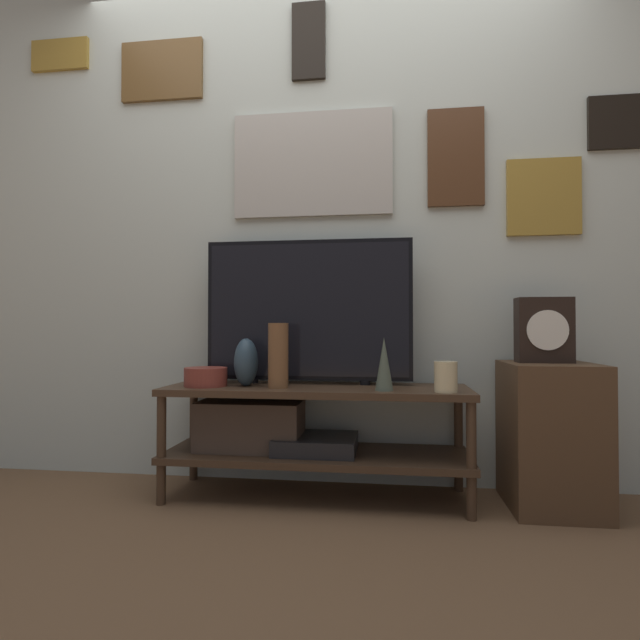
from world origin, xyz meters
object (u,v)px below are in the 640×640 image
object	(u,v)px
television	(308,310)
vase_tall_ceramic	(278,355)
mantel_clock	(544,330)
vase_slim_bronze	(384,364)
vase_wide_bowl	(206,377)
candle_jar	(446,377)
vase_urn_stoneware	(246,362)

from	to	relation	value
television	vase_tall_ceramic	world-z (taller)	television
television	mantel_clock	world-z (taller)	television
vase_slim_bronze	mantel_clock	size ratio (longest dim) A/B	0.80
vase_slim_bronze	vase_tall_ceramic	bearing A→B (deg)	175.37
vase_wide_bowl	vase_slim_bronze	world-z (taller)	vase_slim_bronze
television	vase_slim_bronze	size ratio (longest dim) A/B	4.33
vase_wide_bowl	mantel_clock	distance (m)	1.49
vase_wide_bowl	candle_jar	xyz separation A→B (m)	(1.05, -0.07, 0.02)
mantel_clock	television	bearing A→B (deg)	176.06
vase_tall_ceramic	candle_jar	world-z (taller)	vase_tall_ceramic
television	candle_jar	size ratio (longest dim) A/B	7.72
vase_urn_stoneware	vase_slim_bronze	size ratio (longest dim) A/B	0.96
television	vase_tall_ceramic	bearing A→B (deg)	-122.69
vase_slim_bronze	vase_wide_bowl	bearing A→B (deg)	175.74
vase_tall_ceramic	mantel_clock	world-z (taller)	mantel_clock
vase_urn_stoneware	vase_tall_ceramic	size ratio (longest dim) A/B	0.76
television	vase_urn_stoneware	size ratio (longest dim) A/B	4.49
television	vase_tall_ceramic	size ratio (longest dim) A/B	3.41
vase_slim_bronze	candle_jar	size ratio (longest dim) A/B	1.78
mantel_clock	vase_slim_bronze	bearing A→B (deg)	-168.96
vase_urn_stoneware	candle_jar	distance (m)	0.88
vase_slim_bronze	candle_jar	world-z (taller)	vase_slim_bronze
vase_urn_stoneware	vase_wide_bowl	bearing A→B (deg)	-171.48
candle_jar	vase_wide_bowl	bearing A→B (deg)	175.98
vase_tall_ceramic	vase_slim_bronze	xyz separation A→B (m)	(0.46, -0.04, -0.03)
vase_urn_stoneware	vase_wide_bowl	size ratio (longest dim) A/B	1.12
television	vase_urn_stoneware	world-z (taller)	television
television	candle_jar	xyz separation A→B (m)	(0.60, -0.22, -0.28)
vase_wide_bowl	mantel_clock	xyz separation A→B (m)	(1.47, 0.07, 0.21)
television	vase_slim_bronze	bearing A→B (deg)	-29.80
vase_urn_stoneware	vase_tall_ceramic	bearing A→B (deg)	-17.12
vase_urn_stoneware	vase_slim_bronze	distance (m)	0.63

